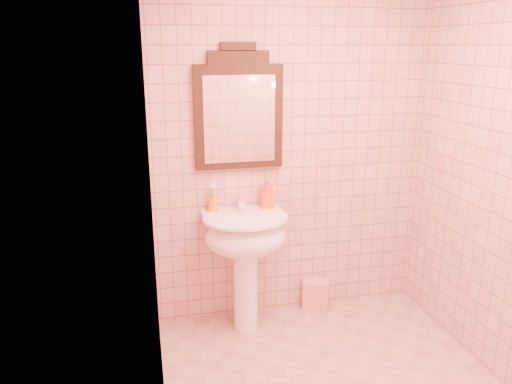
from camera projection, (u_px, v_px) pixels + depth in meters
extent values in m
cube|color=#D2A492|center=(291.00, 151.00, 3.57)|extent=(2.00, 0.02, 2.50)
cylinder|color=white|center=(246.00, 284.00, 3.54)|extent=(0.17, 0.17, 0.70)
ellipsoid|color=white|center=(246.00, 237.00, 3.41)|extent=(0.56, 0.46, 0.28)
cube|color=white|center=(241.00, 213.00, 3.53)|extent=(0.56, 0.15, 0.05)
cylinder|color=white|center=(246.00, 218.00, 3.37)|extent=(0.58, 0.58, 0.02)
cylinder|color=white|center=(241.00, 203.00, 3.51)|extent=(0.04, 0.04, 0.09)
cylinder|color=white|center=(242.00, 201.00, 3.45)|extent=(0.02, 0.10, 0.02)
cylinder|color=white|center=(244.00, 206.00, 3.41)|extent=(0.02, 0.02, 0.04)
cube|color=white|center=(241.00, 195.00, 3.51)|extent=(0.02, 0.07, 0.01)
cube|color=black|center=(239.00, 117.00, 3.39)|extent=(0.61, 0.05, 0.70)
cube|color=black|center=(238.00, 57.00, 3.28)|extent=(0.41, 0.05, 0.09)
cube|color=black|center=(238.00, 46.00, 3.26)|extent=(0.23, 0.05, 0.06)
cube|color=white|center=(240.00, 120.00, 3.37)|extent=(0.49, 0.01, 0.59)
cylinder|color=orange|center=(213.00, 205.00, 3.48)|extent=(0.08, 0.08, 0.09)
cylinder|color=silver|center=(215.00, 199.00, 3.48)|extent=(0.01, 0.01, 0.17)
cylinder|color=#338CD8|center=(213.00, 198.00, 3.49)|extent=(0.01, 0.01, 0.17)
cylinder|color=#E5334C|center=(211.00, 199.00, 3.48)|extent=(0.01, 0.01, 0.17)
cylinder|color=#3FBF59|center=(211.00, 200.00, 3.46)|extent=(0.01, 0.01, 0.17)
cylinder|color=#D8CC4C|center=(214.00, 200.00, 3.46)|extent=(0.01, 0.01, 0.17)
imported|color=#FC4E15|center=(267.00, 194.00, 3.54)|extent=(0.10, 0.10, 0.20)
cube|color=#E69687|center=(316.00, 294.00, 3.88)|extent=(0.23, 0.20, 0.24)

